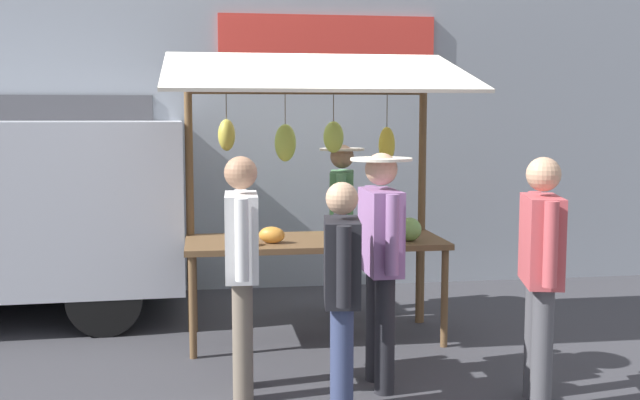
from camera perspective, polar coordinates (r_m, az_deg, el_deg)
ground_plane at (r=6.88m, az=-0.38°, el=-10.13°), size 40.00×40.00×0.00m
street_backdrop at (r=8.78m, az=-2.73°, el=4.67°), size 9.00×0.30×3.40m
market_stall at (r=6.63m, az=-0.36°, el=2.72°), size 2.50×1.46×2.50m
vendor_with_sunhat at (r=7.46m, az=1.61°, el=-1.12°), size 0.43×0.69×1.66m
shopper_with_shopping_bag at (r=5.37m, az=-5.76°, el=-4.23°), size 0.24×0.71×1.66m
shopper_in_grey_tee at (r=5.51m, az=4.46°, el=-3.63°), size 0.43×0.71×1.68m
shopper_in_striped_shirt at (r=5.36m, az=15.88°, el=-4.43°), size 0.34×0.69×1.67m
shopper_with_ponytail at (r=4.96m, az=1.60°, el=-6.24°), size 0.28×0.66×1.52m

